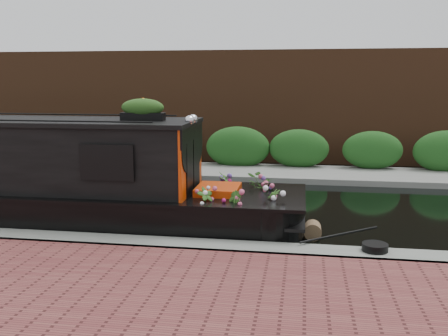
# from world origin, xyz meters

# --- Properties ---
(ground) EXTENTS (80.00, 80.00, 0.00)m
(ground) POSITION_xyz_m (0.00, 0.00, 0.00)
(ground) COLOR black
(ground) RESTS_ON ground
(near_bank_coping) EXTENTS (40.00, 0.60, 0.50)m
(near_bank_coping) POSITION_xyz_m (0.00, -3.30, 0.00)
(near_bank_coping) COLOR slate
(near_bank_coping) RESTS_ON ground
(far_bank_path) EXTENTS (40.00, 2.40, 0.34)m
(far_bank_path) POSITION_xyz_m (0.00, 4.20, 0.00)
(far_bank_path) COLOR slate
(far_bank_path) RESTS_ON ground
(far_hedge) EXTENTS (40.00, 1.10, 2.80)m
(far_hedge) POSITION_xyz_m (0.00, 5.10, 0.00)
(far_hedge) COLOR #1D4C19
(far_hedge) RESTS_ON ground
(far_brick_wall) EXTENTS (40.00, 1.00, 8.00)m
(far_brick_wall) POSITION_xyz_m (0.00, 7.20, 0.00)
(far_brick_wall) COLOR #53301C
(far_brick_wall) RESTS_ON ground
(rope_fender) EXTENTS (0.32, 0.37, 0.32)m
(rope_fender) POSITION_xyz_m (2.37, -1.93, 0.16)
(rope_fender) COLOR brown
(rope_fender) RESTS_ON ground
(coiled_mooring_rope) EXTENTS (0.41, 0.41, 0.12)m
(coiled_mooring_rope) POSITION_xyz_m (3.33, -3.19, 0.31)
(coiled_mooring_rope) COLOR black
(coiled_mooring_rope) RESTS_ON near_bank_coping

